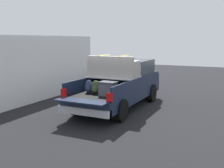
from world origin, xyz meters
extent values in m
plane|color=black|center=(0.00, 0.00, 0.00)|extent=(40.00, 40.00, 0.00)
cube|color=#162138|center=(0.00, 0.00, 0.62)|extent=(5.50, 1.92, 0.47)
cube|color=black|center=(-1.20, 0.00, 0.87)|extent=(2.80, 1.80, 0.04)
cube|color=#162138|center=(-1.20, 0.93, 1.10)|extent=(2.80, 0.06, 0.50)
cube|color=#162138|center=(-1.20, -0.93, 1.10)|extent=(2.80, 0.06, 0.50)
cube|color=#162138|center=(0.17, 0.00, 1.10)|extent=(0.06, 1.80, 0.50)
cube|color=#162138|center=(-2.88, 0.00, 0.87)|extent=(0.55, 1.80, 0.04)
cube|color=#B2B2B7|center=(-0.43, 0.00, 1.37)|extent=(1.25, 1.92, 0.04)
cube|color=#162138|center=(1.35, 0.00, 1.10)|extent=(2.30, 1.92, 0.50)
cube|color=#2D3842|center=(1.25, 0.00, 1.64)|extent=(1.94, 1.76, 0.59)
cube|color=#162138|center=(2.70, 0.00, 1.04)|extent=(0.40, 1.82, 0.38)
cube|color=#B2B2B7|center=(-2.72, 0.00, 0.50)|extent=(0.24, 1.92, 0.24)
cube|color=red|center=(-2.62, 0.88, 1.03)|extent=(0.06, 0.20, 0.28)
cube|color=red|center=(-2.62, -0.88, 1.03)|extent=(0.06, 0.20, 0.28)
cylinder|color=black|center=(1.75, 0.88, 0.40)|extent=(0.80, 0.30, 0.80)
cylinder|color=black|center=(1.75, -0.88, 0.40)|extent=(0.80, 0.30, 0.80)
cylinder|color=black|center=(-1.75, 0.88, 0.40)|extent=(0.80, 0.30, 0.80)
cylinder|color=black|center=(-1.75, -0.88, 0.40)|extent=(0.80, 0.30, 0.80)
cube|color=#474C56|center=(-1.79, -0.42, 1.11)|extent=(0.40, 0.55, 0.45)
cube|color=#31353C|center=(-1.79, -0.42, 1.36)|extent=(0.44, 0.59, 0.05)
ellipsoid|color=#384728|center=(-1.66, 0.14, 1.13)|extent=(0.20, 0.35, 0.49)
ellipsoid|color=#384728|center=(-1.77, 0.14, 1.06)|extent=(0.09, 0.25, 0.21)
ellipsoid|color=#283351|center=(-1.64, 0.44, 1.13)|extent=(0.20, 0.31, 0.48)
ellipsoid|color=#283351|center=(-1.75, 0.44, 1.06)|extent=(0.09, 0.22, 0.21)
cube|color=#9E9993|center=(-0.43, 0.00, 1.60)|extent=(0.88, 1.94, 0.42)
cube|color=#9E9993|center=(-0.79, 0.00, 2.01)|extent=(0.16, 1.94, 0.40)
cube|color=#9E9993|center=(-0.38, 0.87, 1.92)|extent=(0.64, 0.20, 0.22)
cube|color=#9E9993|center=(-0.38, -0.87, 1.92)|extent=(0.64, 0.20, 0.22)
cube|color=yellow|center=(-0.43, 0.44, 2.22)|extent=(0.98, 0.03, 0.02)
cube|color=yellow|center=(-0.43, -0.44, 2.22)|extent=(0.98, 0.03, 0.02)
cube|color=white|center=(-0.24, 3.98, 1.51)|extent=(8.96, 0.36, 3.02)
cylinder|color=#2D2D33|center=(3.94, 3.05, 0.45)|extent=(0.56, 0.56, 0.90)
cylinder|color=#2D2D33|center=(3.94, 3.05, 0.94)|extent=(0.60, 0.60, 0.08)
camera|label=1|loc=(-10.18, -4.62, 2.84)|focal=43.64mm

